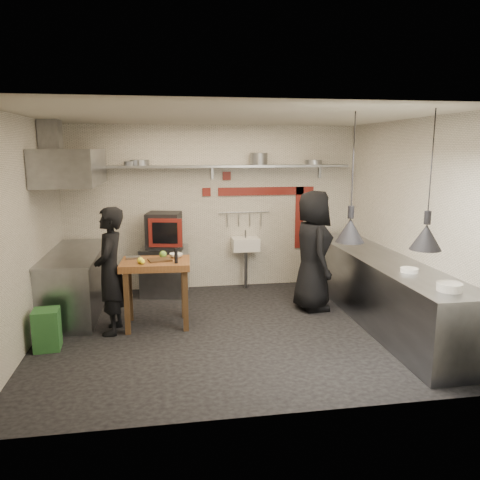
{
  "coord_description": "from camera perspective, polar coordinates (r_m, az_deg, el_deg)",
  "views": [
    {
      "loc": [
        -0.81,
        -5.91,
        2.39
      ],
      "look_at": [
        0.19,
        0.3,
        1.17
      ],
      "focal_mm": 35.0,
      "sensor_mm": 36.0,
      "label": 1
    }
  ],
  "objects": [
    {
      "name": "red_tile_a",
      "position": [
        8.07,
        -1.63,
        7.82
      ],
      "size": [
        0.14,
        0.02,
        0.14
      ],
      "primitive_type": "cube",
      "color": "maroon",
      "rests_on": "wall_back"
    },
    {
      "name": "ceiling",
      "position": [
        5.97,
        -1.42,
        14.87
      ],
      "size": [
        5.0,
        5.0,
        0.0
      ],
      "primitive_type": "plane",
      "color": "beige",
      "rests_on": "floor"
    },
    {
      "name": "extractor_hood",
      "position": [
        7.08,
        -19.9,
        8.36
      ],
      "size": [
        0.78,
        1.6,
        0.5
      ],
      "primitive_type": "cube",
      "color": "slate",
      "rests_on": "ceiling"
    },
    {
      "name": "pan_right",
      "position": [
        8.23,
        8.95,
        9.35
      ],
      "size": [
        0.34,
        0.34,
        0.08
      ],
      "primitive_type": "cylinder",
      "rotation": [
        0.0,
        0.0,
        0.22
      ],
      "color": "slate",
      "rests_on": "back_shelf"
    },
    {
      "name": "stock_pot",
      "position": [
        7.99,
        2.32,
        9.86
      ],
      "size": [
        0.3,
        0.3,
        0.2
      ],
      "primitive_type": "cylinder",
      "rotation": [
        0.0,
        0.0,
        -0.05
      ],
      "color": "slate",
      "rests_on": "back_shelf"
    },
    {
      "name": "red_band_vert",
      "position": [
        8.41,
        7.22,
        2.73
      ],
      "size": [
        0.14,
        0.02,
        1.1
      ],
      "primitive_type": "cube",
      "color": "maroon",
      "rests_on": "wall_back"
    },
    {
      "name": "wall_back",
      "position": [
        8.11,
        -3.39,
        3.91
      ],
      "size": [
        5.0,
        0.04,
        2.8
      ],
      "primitive_type": "cube",
      "color": "silver",
      "rests_on": "floor"
    },
    {
      "name": "heat_lamp_near",
      "position": [
        5.34,
        13.55,
        7.32
      ],
      "size": [
        0.43,
        0.43,
        1.44
      ],
      "primitive_type": null,
      "rotation": [
        0.0,
        0.0,
        0.43
      ],
      "color": "black",
      "rests_on": "ceiling"
    },
    {
      "name": "red_band_horiz",
      "position": [
        8.21,
        3.25,
        5.97
      ],
      "size": [
        1.7,
        0.02,
        0.14
      ],
      "primitive_type": "cube",
      "color": "maroon",
      "rests_on": "wall_back"
    },
    {
      "name": "oven_stand",
      "position": [
        7.94,
        -9.18,
        -3.71
      ],
      "size": [
        0.83,
        0.78,
        0.8
      ],
      "primitive_type": "cube",
      "rotation": [
        0.0,
        0.0,
        -0.2
      ],
      "color": "slate",
      "rests_on": "floor"
    },
    {
      "name": "oven_glass",
      "position": [
        7.52,
        -9.13,
        0.84
      ],
      "size": [
        0.4,
        0.1,
        0.34
      ],
      "primitive_type": "cube",
      "rotation": [
        0.0,
        0.0,
        -0.2
      ],
      "color": "black",
      "rests_on": "oven_door"
    },
    {
      "name": "bowl",
      "position": [
        6.55,
        -7.8,
        -1.87
      ],
      "size": [
        0.23,
        0.23,
        0.06
      ],
      "primitive_type": "imported",
      "rotation": [
        0.0,
        0.0,
        -0.29
      ],
      "color": "white",
      "rests_on": "prep_table"
    },
    {
      "name": "steel_tray",
      "position": [
        6.58,
        -12.88,
        -2.12
      ],
      "size": [
        0.21,
        0.15,
        0.03
      ],
      "primitive_type": "cube",
      "rotation": [
        0.0,
        0.0,
        0.12
      ],
      "color": "slate",
      "rests_on": "prep_table"
    },
    {
      "name": "wall_left",
      "position": [
        6.22,
        -24.81,
        0.76
      ],
      "size": [
        0.04,
        4.2,
        2.8
      ],
      "primitive_type": "cube",
      "color": "silver",
      "rests_on": "floor"
    },
    {
      "name": "veg_ball",
      "position": [
        6.54,
        -9.37,
        -1.75
      ],
      "size": [
        0.14,
        0.14,
        0.1
      ],
      "primitive_type": "sphere",
      "rotation": [
        0.0,
        0.0,
        -0.42
      ],
      "color": "#679C35",
      "rests_on": "prep_table"
    },
    {
      "name": "shelf_bracket_right",
      "position": [
        8.43,
        9.68,
        8.28
      ],
      "size": [
        0.04,
        0.06,
        0.24
      ],
      "primitive_type": "cube",
      "color": "slate",
      "rests_on": "wall_back"
    },
    {
      "name": "pepper_mill",
      "position": [
        6.21,
        -7.8,
        -1.92
      ],
      "size": [
        0.05,
        0.05,
        0.2
      ],
      "primitive_type": "cylinder",
      "rotation": [
        0.0,
        0.0,
        0.0
      ],
      "color": "black",
      "rests_on": "prep_table"
    },
    {
      "name": "pan_mid_left",
      "position": [
        7.85,
        -13.11,
        9.09
      ],
      "size": [
        0.28,
        0.28,
        0.07
      ],
      "primitive_type": "cylinder",
      "rotation": [
        0.0,
        0.0,
        0.2
      ],
      "color": "slate",
      "rests_on": "back_shelf"
    },
    {
      "name": "wall_front",
      "position": [
        4.01,
        2.75,
        -3.36
      ],
      "size": [
        5.0,
        0.04,
        2.8
      ],
      "primitive_type": "cube",
      "color": "silver",
      "rests_on": "floor"
    },
    {
      "name": "lemon_b",
      "position": [
        6.23,
        -11.81,
        -2.59
      ],
      "size": [
        0.08,
        0.08,
        0.07
      ],
      "primitive_type": "sphere",
      "rotation": [
        0.0,
        0.0,
        0.09
      ],
      "color": "#FFF931",
      "rests_on": "prep_table"
    },
    {
      "name": "combi_oven",
      "position": [
        7.8,
        -9.25,
        1.2
      ],
      "size": [
        0.62,
        0.59,
        0.58
      ],
      "primitive_type": "cube",
      "rotation": [
        0.0,
        0.0,
        -0.2
      ],
      "color": "black",
      "rests_on": "oven_stand"
    },
    {
      "name": "sink_tap",
      "position": [
        8.07,
        0.67,
        0.74
      ],
      "size": [
        0.03,
        0.03,
        0.14
      ],
      "primitive_type": "cylinder",
      "color": "slate",
      "rests_on": "hand_sink"
    },
    {
      "name": "heat_lamp_far",
      "position": [
        5.2,
        22.19,
        6.69
      ],
      "size": [
        0.42,
        0.42,
        1.44
      ],
      "primitive_type": null,
      "rotation": [
        0.0,
        0.0,
        -0.39
      ],
      "color": "black",
      "rests_on": "ceiling"
    },
    {
      "name": "oven_door",
      "position": [
        7.53,
        -9.08,
        0.86
      ],
      "size": [
        0.53,
        0.14,
        0.46
      ],
      "primitive_type": "cube",
      "rotation": [
        0.0,
        0.0,
        -0.2
      ],
      "color": "maroon",
      "rests_on": "combi_oven"
    },
    {
      "name": "sink_drain",
      "position": [
        8.17,
        0.71,
        -3.6
      ],
      "size": [
        0.06,
        0.06,
        0.66
      ],
      "primitive_type": "cylinder",
      "color": "slate",
      "rests_on": "floor"
    },
    {
      "name": "floor",
      "position": [
        6.42,
        -1.3,
        -10.91
      ],
      "size": [
        5.0,
        5.0,
        0.0
      ],
      "primitive_type": "plane",
      "color": "black",
      "rests_on": "ground"
    },
    {
      "name": "small_bowl_right",
      "position": [
        6.05,
        19.94,
        -3.46
      ],
      "size": [
        0.28,
        0.28,
        0.05
      ],
      "primitive_type": "cylinder",
      "rotation": [
        0.0,
        0.0,
        0.4
      ],
      "color": "white",
      "rests_on": "counter_right_top"
    },
    {
      "name": "counter_left",
      "position": [
        7.34,
        -19.42,
        -5.01
      ],
      "size": [
        0.7,
        1.9,
        0.9
      ],
      "primitive_type": "cube",
      "color": "slate",
      "rests_on": "floor"
    },
    {
      "name": "prep_table",
      "position": [
        6.54,
        -10.13,
        -6.41
      ],
      "size": [
        0.95,
        0.68,
        0.92
      ],
      "primitive_type": null,
      "rotation": [
        0.0,
        0.0,
        -0.05
      ],
      "color": "brown",
      "rests_on": "floor"
    },
    {
      "name": "counter_right",
      "position": [
        6.88,
        16.8,
        -5.91
      ],
      "size": [
        0.7,
        3.8,
        0.9
      ],
      "primitive_type": "cube",
      "color": "slate",
      "rests_on": "floor"
    },
    {
      "name": "shelf_bracket_mid",
      "position": [
        8.02,
        -3.41,
        8.28
      ],
      "size": [
        0.04,
        0.06,
        0.24
      ],
      "primitive_type": "cube",
      "color": "slate",
      "rests_on": "wall_back"
    },
    {
      "name": "counter_left_top",
      "position": [
        7.24,
        -19.65,
        -1.47
      ],
      "size": [
        0.76,
        2.0,
        0.03
      ],
      "primitive_type": "cube",
      "color": "slate",
      "rests_on": "counter_left"
    },
    {
      "name": "hand_sink",
      "position": [
        8.1,
        0.66,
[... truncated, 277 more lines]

